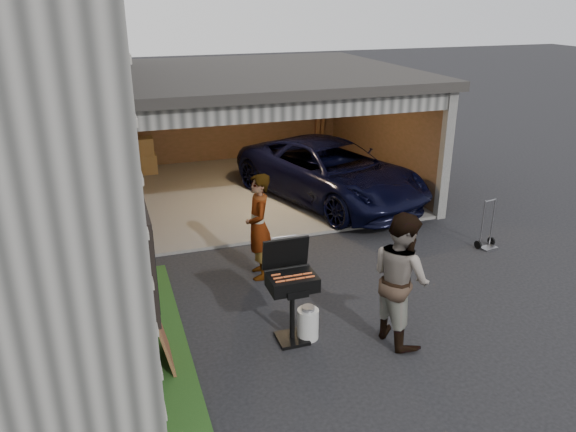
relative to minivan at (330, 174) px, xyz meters
name	(u,v)px	position (x,y,z in m)	size (l,w,h in m)	color
ground	(337,340)	(-2.04, -5.20, -0.68)	(80.00, 80.00, 0.00)	black
groundcover_strip	(187,423)	(-4.29, -6.20, -0.65)	(0.50, 8.00, 0.06)	#193814
garage	(256,112)	(-1.28, 1.59, 1.19)	(6.80, 6.30, 2.90)	#605E59
minivan	(330,174)	(0.00, 0.00, 0.00)	(2.25, 4.88, 1.36)	black
woman	(259,227)	(-2.54, -3.00, 0.23)	(0.66, 0.43, 1.81)	silver
man	(401,278)	(-1.24, -5.40, 0.26)	(0.91, 0.71, 1.87)	#472D1C
bbq_grill	(291,284)	(-2.64, -4.96, 0.18)	(0.65, 0.57, 1.44)	black
propane_tank	(308,324)	(-2.41, -5.01, -0.45)	(0.30, 0.30, 0.45)	silver
plywood_panel	(163,336)	(-4.38, -5.00, -0.25)	(0.04, 0.77, 0.86)	brown
hand_truck	(487,239)	(1.85, -3.27, -0.49)	(0.41, 0.34, 0.96)	slate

